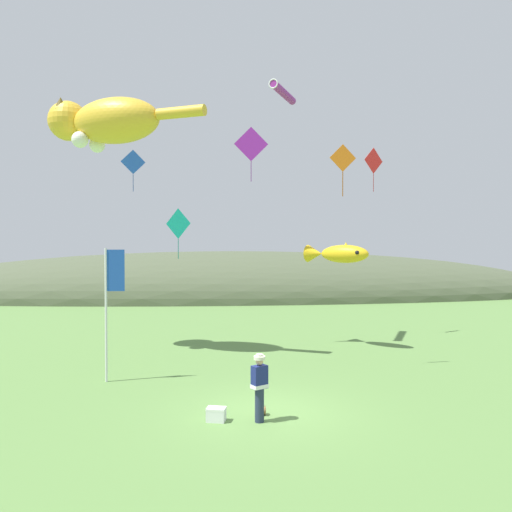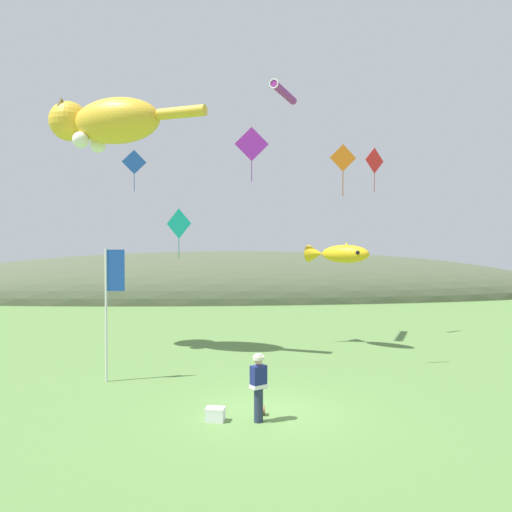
{
  "view_description": "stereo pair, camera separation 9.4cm",
  "coord_description": "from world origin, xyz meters",
  "px_view_note": "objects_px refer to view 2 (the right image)",
  "views": [
    {
      "loc": [
        -1.38,
        -13.52,
        4.62
      ],
      "look_at": [
        0.0,
        4.0,
        4.23
      ],
      "focal_mm": 35.0,
      "sensor_mm": 36.0,
      "label": 1
    },
    {
      "loc": [
        -1.29,
        -13.53,
        4.62
      ],
      "look_at": [
        0.0,
        4.0,
        4.23
      ],
      "focal_mm": 35.0,
      "sensor_mm": 36.0,
      "label": 2
    }
  ],
  "objects_px": {
    "festival_attendant": "(259,386)",
    "picnic_cooler": "(215,414)",
    "kite_spool": "(262,410)",
    "kite_fish_windsock": "(338,254)",
    "kite_diamond_violet": "(252,144)",
    "kite_diamond_orange": "(343,159)",
    "festival_banner_pole": "(111,294)",
    "kite_diamond_red": "(374,161)",
    "kite_tube_streamer": "(284,93)",
    "kite_diamond_teal": "(179,224)",
    "kite_giant_cat": "(106,122)",
    "kite_diamond_blue": "(134,162)"
  },
  "relations": [
    {
      "from": "kite_diamond_red",
      "to": "kite_diamond_orange",
      "type": "height_order",
      "value": "kite_diamond_red"
    },
    {
      "from": "festival_attendant",
      "to": "kite_diamond_red",
      "type": "xyz_separation_m",
      "value": [
        6.72,
        11.6,
        7.86
      ]
    },
    {
      "from": "kite_diamond_blue",
      "to": "kite_diamond_orange",
      "type": "relative_size",
      "value": 1.14
    },
    {
      "from": "festival_attendant",
      "to": "kite_diamond_blue",
      "type": "relative_size",
      "value": 0.82
    },
    {
      "from": "kite_giant_cat",
      "to": "kite_diamond_blue",
      "type": "bearing_deg",
      "value": 86.39
    },
    {
      "from": "kite_fish_windsock",
      "to": "kite_diamond_teal",
      "type": "distance_m",
      "value": 7.29
    },
    {
      "from": "kite_diamond_violet",
      "to": "festival_attendant",
      "type": "bearing_deg",
      "value": -92.63
    },
    {
      "from": "festival_banner_pole",
      "to": "kite_diamond_red",
      "type": "bearing_deg",
      "value": 32.93
    },
    {
      "from": "kite_diamond_red",
      "to": "kite_diamond_blue",
      "type": "bearing_deg",
      "value": 170.71
    },
    {
      "from": "kite_spool",
      "to": "festival_banner_pole",
      "type": "height_order",
      "value": "festival_banner_pole"
    },
    {
      "from": "kite_fish_windsock",
      "to": "kite_diamond_violet",
      "type": "relative_size",
      "value": 1.16
    },
    {
      "from": "festival_banner_pole",
      "to": "kite_diamond_teal",
      "type": "height_order",
      "value": "kite_diamond_teal"
    },
    {
      "from": "kite_diamond_violet",
      "to": "kite_fish_windsock",
      "type": "bearing_deg",
      "value": -3.08
    },
    {
      "from": "kite_diamond_teal",
      "to": "kite_giant_cat",
      "type": "bearing_deg",
      "value": -159.8
    },
    {
      "from": "kite_tube_streamer",
      "to": "kite_diamond_violet",
      "type": "relative_size",
      "value": 1.14
    },
    {
      "from": "kite_fish_windsock",
      "to": "kite_diamond_teal",
      "type": "height_order",
      "value": "kite_diamond_teal"
    },
    {
      "from": "kite_tube_streamer",
      "to": "kite_diamond_orange",
      "type": "distance_m",
      "value": 6.58
    },
    {
      "from": "kite_spool",
      "to": "festival_banner_pole",
      "type": "relative_size",
      "value": 0.06
    },
    {
      "from": "kite_fish_windsock",
      "to": "kite_diamond_blue",
      "type": "xyz_separation_m",
      "value": [
        -9.76,
        4.42,
        4.69
      ]
    },
    {
      "from": "picnic_cooler",
      "to": "kite_diamond_violet",
      "type": "distance_m",
      "value": 12.94
    },
    {
      "from": "festival_banner_pole",
      "to": "kite_tube_streamer",
      "type": "height_order",
      "value": "kite_tube_streamer"
    },
    {
      "from": "kite_fish_windsock",
      "to": "kite_diamond_teal",
      "type": "xyz_separation_m",
      "value": [
        -7.14,
        0.53,
        1.33
      ]
    },
    {
      "from": "festival_attendant",
      "to": "kite_spool",
      "type": "height_order",
      "value": "festival_attendant"
    },
    {
      "from": "kite_diamond_violet",
      "to": "kite_diamond_orange",
      "type": "bearing_deg",
      "value": -54.58
    },
    {
      "from": "kite_spool",
      "to": "festival_banner_pole",
      "type": "bearing_deg",
      "value": 142.48
    },
    {
      "from": "kite_giant_cat",
      "to": "kite_diamond_blue",
      "type": "relative_size",
      "value": 3.18
    },
    {
      "from": "kite_diamond_violet",
      "to": "kite_diamond_blue",
      "type": "bearing_deg",
      "value": 144.34
    },
    {
      "from": "kite_diamond_orange",
      "to": "kite_giant_cat",
      "type": "bearing_deg",
      "value": 159.0
    },
    {
      "from": "kite_tube_streamer",
      "to": "kite_diamond_violet",
      "type": "height_order",
      "value": "kite_tube_streamer"
    },
    {
      "from": "kite_giant_cat",
      "to": "kite_diamond_blue",
      "type": "distance_m",
      "value": 5.05
    },
    {
      "from": "kite_giant_cat",
      "to": "kite_spool",
      "type": "bearing_deg",
      "value": -53.98
    },
    {
      "from": "kite_diamond_blue",
      "to": "kite_diamond_teal",
      "type": "xyz_separation_m",
      "value": [
        2.61,
        -3.89,
        -3.36
      ]
    },
    {
      "from": "festival_banner_pole",
      "to": "kite_diamond_violet",
      "type": "relative_size",
      "value": 1.86
    },
    {
      "from": "picnic_cooler",
      "to": "kite_tube_streamer",
      "type": "xyz_separation_m",
      "value": [
        3.1,
        10.03,
        11.48
      ]
    },
    {
      "from": "kite_diamond_red",
      "to": "festival_banner_pole",
      "type": "bearing_deg",
      "value": -147.07
    },
    {
      "from": "kite_fish_windsock",
      "to": "kite_tube_streamer",
      "type": "xyz_separation_m",
      "value": [
        -2.35,
        1.0,
        7.44
      ]
    },
    {
      "from": "festival_attendant",
      "to": "kite_diamond_orange",
      "type": "distance_m",
      "value": 9.19
    },
    {
      "from": "festival_attendant",
      "to": "kite_diamond_red",
      "type": "bearing_deg",
      "value": 59.92
    },
    {
      "from": "kite_diamond_red",
      "to": "kite_diamond_teal",
      "type": "relative_size",
      "value": 0.97
    },
    {
      "from": "kite_tube_streamer",
      "to": "kite_diamond_red",
      "type": "height_order",
      "value": "kite_tube_streamer"
    },
    {
      "from": "festival_attendant",
      "to": "kite_spool",
      "type": "relative_size",
      "value": 7.13
    },
    {
      "from": "kite_diamond_red",
      "to": "picnic_cooler",
      "type": "bearing_deg",
      "value": -124.39
    },
    {
      "from": "festival_attendant",
      "to": "festival_banner_pole",
      "type": "bearing_deg",
      "value": 137.93
    },
    {
      "from": "picnic_cooler",
      "to": "kite_diamond_red",
      "type": "bearing_deg",
      "value": 55.61
    },
    {
      "from": "kite_giant_cat",
      "to": "kite_diamond_violet",
      "type": "xyz_separation_m",
      "value": [
        6.18,
        0.75,
        -0.69
      ]
    },
    {
      "from": "festival_attendant",
      "to": "picnic_cooler",
      "type": "distance_m",
      "value": 1.37
    },
    {
      "from": "picnic_cooler",
      "to": "kite_fish_windsock",
      "type": "height_order",
      "value": "kite_fish_windsock"
    },
    {
      "from": "kite_spool",
      "to": "picnic_cooler",
      "type": "height_order",
      "value": "picnic_cooler"
    },
    {
      "from": "festival_attendant",
      "to": "kite_diamond_violet",
      "type": "distance_m",
      "value": 12.43
    },
    {
      "from": "festival_banner_pole",
      "to": "kite_tube_streamer",
      "type": "xyz_separation_m",
      "value": [
        6.65,
        5.95,
        8.71
      ]
    }
  ]
}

